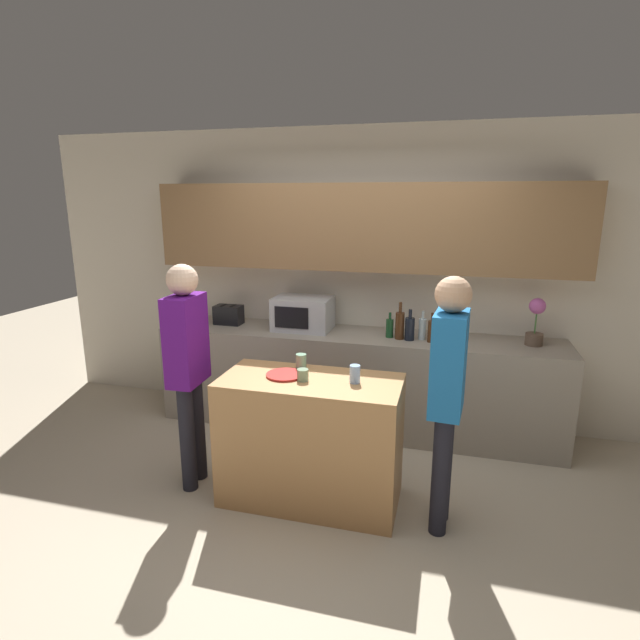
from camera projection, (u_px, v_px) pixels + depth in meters
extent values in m
plane|color=#BCAD93|center=(314.00, 514.00, 3.37)|extent=(14.00, 14.00, 0.00)
cube|color=beige|center=(364.00, 277.00, 4.67)|extent=(6.40, 0.08, 2.70)
cube|color=olive|center=(361.00, 227.00, 4.37)|extent=(3.74, 0.32, 0.75)
cube|color=gray|center=(355.00, 381.00, 4.56)|extent=(3.60, 0.62, 0.89)
cube|color=#B27F4C|center=(311.00, 440.00, 3.45)|extent=(1.22, 0.58, 0.89)
cube|color=#B7BABC|center=(303.00, 313.00, 4.58)|extent=(0.52, 0.38, 0.30)
cube|color=black|center=(291.00, 318.00, 4.41)|extent=(0.31, 0.01, 0.19)
cube|color=black|center=(229.00, 315.00, 4.79)|extent=(0.26, 0.16, 0.18)
cube|color=black|center=(223.00, 305.00, 4.78)|extent=(0.02, 0.11, 0.01)
cube|color=black|center=(233.00, 306.00, 4.75)|extent=(0.02, 0.11, 0.01)
cylinder|color=brown|center=(534.00, 339.00, 4.11)|extent=(0.14, 0.14, 0.10)
cylinder|color=#38662D|center=(536.00, 323.00, 4.07)|extent=(0.01, 0.01, 0.18)
sphere|color=#B25199|center=(537.00, 306.00, 4.04)|extent=(0.13, 0.13, 0.13)
cylinder|color=#194723|center=(390.00, 328.00, 4.33)|extent=(0.07, 0.07, 0.16)
cylinder|color=#194723|center=(390.00, 316.00, 4.31)|extent=(0.02, 0.02, 0.06)
cylinder|color=#472814|center=(400.00, 326.00, 4.27)|extent=(0.08, 0.08, 0.23)
cylinder|color=#472814|center=(400.00, 307.00, 4.23)|extent=(0.03, 0.03, 0.09)
cylinder|color=black|center=(410.00, 329.00, 4.24)|extent=(0.08, 0.08, 0.19)
cylinder|color=black|center=(410.00, 314.00, 4.21)|extent=(0.03, 0.03, 0.08)
cylinder|color=silver|center=(422.00, 329.00, 4.27)|extent=(0.06, 0.06, 0.18)
cylinder|color=silver|center=(423.00, 315.00, 4.24)|extent=(0.02, 0.02, 0.07)
cylinder|color=#472814|center=(432.00, 332.00, 4.19)|extent=(0.07, 0.07, 0.18)
cylinder|color=#472814|center=(432.00, 317.00, 4.16)|extent=(0.02, 0.02, 0.07)
cylinder|color=red|center=(285.00, 375.00, 3.41)|extent=(0.26, 0.26, 0.01)
cylinder|color=#7DAD8B|center=(301.00, 362.00, 3.53)|extent=(0.08, 0.08, 0.11)
cylinder|color=gray|center=(303.00, 375.00, 3.31)|extent=(0.08, 0.08, 0.08)
cylinder|color=#90B5E8|center=(355.00, 374.00, 3.27)|extent=(0.07, 0.07, 0.12)
cylinder|color=black|center=(197.00, 429.00, 3.73)|extent=(0.11, 0.11, 0.80)
cylinder|color=black|center=(187.00, 439.00, 3.57)|extent=(0.11, 0.11, 0.80)
cube|color=#55127C|center=(186.00, 340.00, 3.48)|extent=(0.20, 0.35, 0.63)
sphere|color=beige|center=(182.00, 280.00, 3.38)|extent=(0.22, 0.22, 0.22)
cylinder|color=black|center=(440.00, 476.00, 3.10)|extent=(0.11, 0.11, 0.80)
cylinder|color=black|center=(443.00, 463.00, 3.24)|extent=(0.11, 0.11, 0.80)
cube|color=#1B67AE|center=(449.00, 363.00, 3.00)|extent=(0.22, 0.35, 0.63)
sphere|color=tan|center=(453.00, 294.00, 2.90)|extent=(0.22, 0.22, 0.22)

